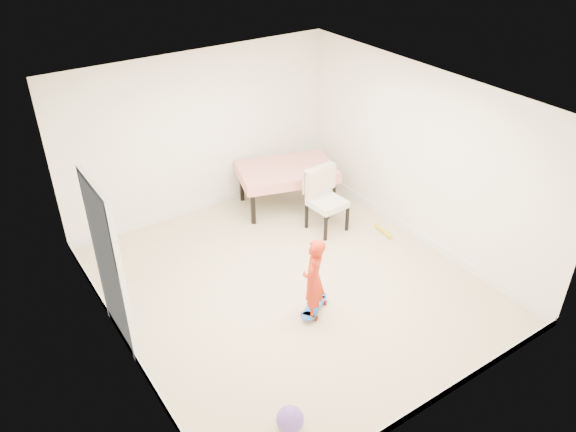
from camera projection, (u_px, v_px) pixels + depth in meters
ground at (290, 284)px, 7.59m from camera, size 5.00×5.00×0.00m
ceiling at (291, 102)px, 6.24m from camera, size 4.50×5.00×0.04m
wall_back at (200, 135)px, 8.66m from camera, size 4.50×0.04×2.60m
wall_front at (442, 313)px, 5.16m from camera, size 4.50×0.04×2.60m
wall_left at (114, 261)px, 5.85m from camera, size 0.04×5.00×2.60m
wall_right at (420, 157)px, 7.97m from camera, size 0.04×5.00×2.60m
door at (109, 268)px, 6.21m from camera, size 0.11×0.94×2.11m
baseboard_back at (206, 204)px, 9.32m from camera, size 4.50×0.02×0.12m
baseboard_front at (425, 405)px, 5.80m from camera, size 4.50×0.02×0.12m
baseboard_left at (130, 348)px, 6.49m from camera, size 0.02×5.00×0.12m
baseboard_right at (410, 230)px, 8.63m from camera, size 0.02×5.00×0.12m
dining_table at (287, 186)px, 9.21m from camera, size 1.74×1.36×0.71m
dining_chair at (328, 201)px, 8.51m from camera, size 0.59×0.66×1.00m
skateboard at (314, 308)px, 7.12m from camera, size 0.62×0.50×0.09m
child at (313, 282)px, 6.76m from camera, size 0.48×0.45×1.11m
balloon at (290, 419)px, 5.55m from camera, size 0.28×0.28×0.28m
foam_toy at (383, 231)px, 8.65m from camera, size 0.10×0.40×0.06m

